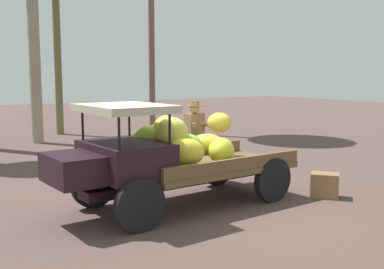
% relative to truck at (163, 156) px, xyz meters
% --- Properties ---
extents(ground_plane, '(60.00, 60.00, 0.00)m').
position_rel_truck_xyz_m(ground_plane, '(-0.46, -0.20, -0.94)').
color(ground_plane, brown).
extents(truck, '(4.53, 1.93, 1.85)m').
position_rel_truck_xyz_m(truck, '(0.00, 0.00, 0.00)').
color(truck, black).
rests_on(truck, ground).
extents(farmer, '(0.52, 0.48, 1.76)m').
position_rel_truck_xyz_m(farmer, '(-1.71, -1.59, 0.06)').
color(farmer, '#B5ADAB').
rests_on(farmer, ground).
extents(wooden_crate, '(0.62, 0.64, 0.46)m').
position_rel_truck_xyz_m(wooden_crate, '(-2.95, 1.01, -0.71)').
color(wooden_crate, '#8E6241').
rests_on(wooden_crate, ground).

